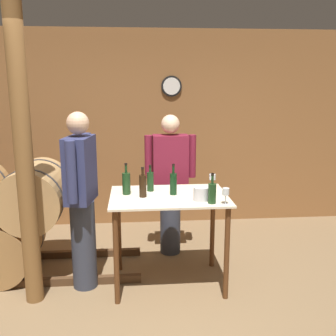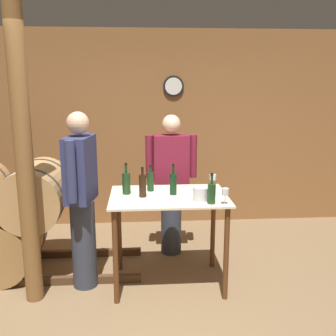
# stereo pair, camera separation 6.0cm
# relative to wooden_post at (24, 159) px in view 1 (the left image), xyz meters

# --- Properties ---
(ground_plane) EXTENTS (14.00, 14.00, 0.00)m
(ground_plane) POSITION_rel_wooden_post_xyz_m (1.14, -0.51, -1.35)
(ground_plane) COLOR brown
(back_wall) EXTENTS (8.40, 0.08, 2.70)m
(back_wall) POSITION_rel_wooden_post_xyz_m (1.14, 2.02, 0.00)
(back_wall) COLOR brown
(back_wall) RESTS_ON ground_plane
(tasting_table) EXTENTS (1.14, 0.79, 0.93)m
(tasting_table) POSITION_rel_wooden_post_xyz_m (1.29, 0.20, -0.59)
(tasting_table) COLOR beige
(tasting_table) RESTS_ON ground_plane
(wooden_post) EXTENTS (0.16, 0.16, 2.70)m
(wooden_post) POSITION_rel_wooden_post_xyz_m (0.00, 0.00, 0.00)
(wooden_post) COLOR brown
(wooden_post) RESTS_ON ground_plane
(wine_bottle_far_left) EXTENTS (0.08, 0.08, 0.31)m
(wine_bottle_far_left) POSITION_rel_wooden_post_xyz_m (0.87, 0.28, -0.31)
(wine_bottle_far_left) COLOR #193819
(wine_bottle_far_left) RESTS_ON tasting_table
(wine_bottle_left) EXTENTS (0.07, 0.07, 0.29)m
(wine_bottle_left) POSITION_rel_wooden_post_xyz_m (1.03, 0.17, -0.30)
(wine_bottle_left) COLOR black
(wine_bottle_left) RESTS_ON tasting_table
(wine_bottle_center) EXTENTS (0.07, 0.07, 0.27)m
(wine_bottle_center) POSITION_rel_wooden_post_xyz_m (1.11, 0.38, -0.32)
(wine_bottle_center) COLOR #193819
(wine_bottle_center) RESTS_ON tasting_table
(wine_bottle_right) EXTENTS (0.07, 0.07, 0.31)m
(wine_bottle_right) POSITION_rel_wooden_post_xyz_m (1.33, 0.23, -0.30)
(wine_bottle_right) COLOR black
(wine_bottle_right) RESTS_ON tasting_table
(wine_bottle_far_right) EXTENTS (0.07, 0.07, 0.28)m
(wine_bottle_far_right) POSITION_rel_wooden_post_xyz_m (1.65, -0.08, -0.32)
(wine_bottle_far_right) COLOR #193819
(wine_bottle_far_right) RESTS_ON tasting_table
(wine_glass_near_left) EXTENTS (0.07, 0.07, 0.14)m
(wine_glass_near_left) POSITION_rel_wooden_post_xyz_m (1.76, 0.46, -0.32)
(wine_glass_near_left) COLOR silver
(wine_glass_near_left) RESTS_ON tasting_table
(wine_glass_near_center) EXTENTS (0.06, 0.06, 0.15)m
(wine_glass_near_center) POSITION_rel_wooden_post_xyz_m (1.77, -0.13, -0.31)
(wine_glass_near_center) COLOR silver
(wine_glass_near_center) RESTS_ON tasting_table
(ice_bucket) EXTENTS (0.14, 0.14, 0.13)m
(ice_bucket) POSITION_rel_wooden_post_xyz_m (1.57, 0.01, -0.36)
(ice_bucket) COLOR silver
(ice_bucket) RESTS_ON tasting_table
(person_host) EXTENTS (0.59, 0.24, 1.65)m
(person_host) POSITION_rel_wooden_post_xyz_m (1.37, 0.94, -0.48)
(person_host) COLOR #333847
(person_host) RESTS_ON ground_plane
(person_visitor_with_scarf) EXTENTS (0.29, 0.58, 1.74)m
(person_visitor_with_scarf) POSITION_rel_wooden_post_xyz_m (0.45, 0.22, -0.43)
(person_visitor_with_scarf) COLOR #333847
(person_visitor_with_scarf) RESTS_ON ground_plane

